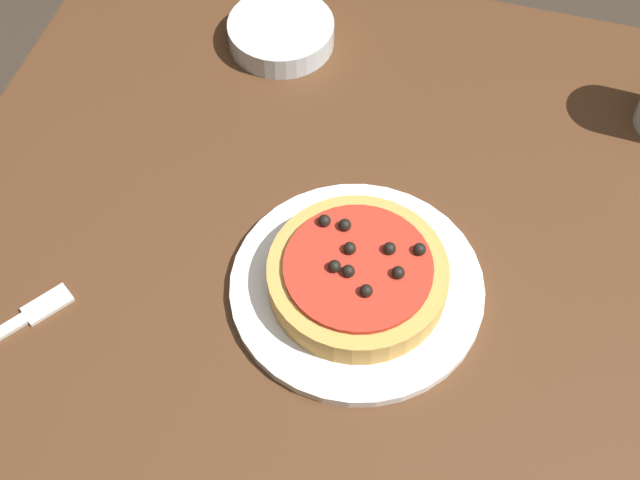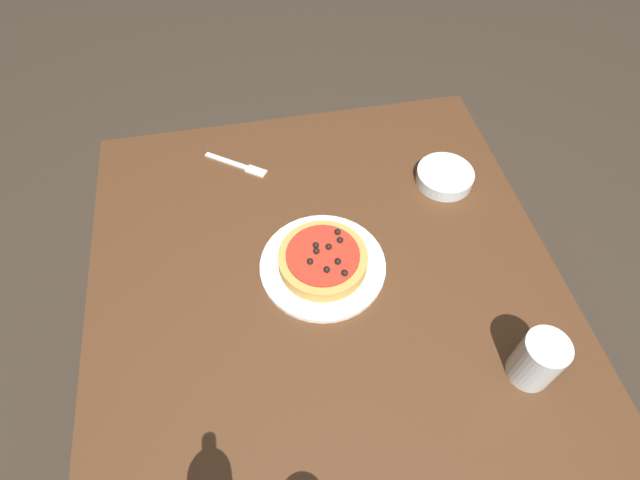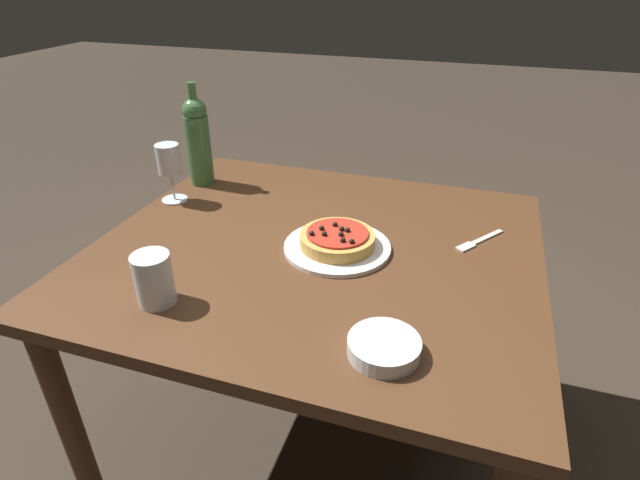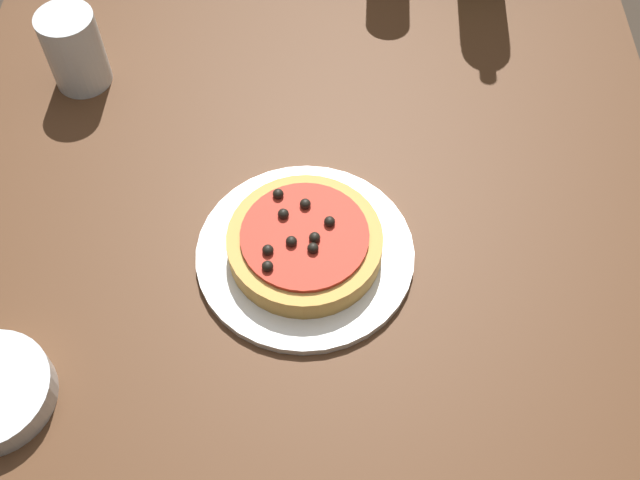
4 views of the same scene
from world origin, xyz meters
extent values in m
plane|color=#382D23|center=(0.00, 0.00, 0.00)|extent=(14.00, 14.00, 0.00)
cube|color=#4C2D19|center=(0.00, 0.00, 0.71)|extent=(1.15, 1.03, 0.03)
cylinder|color=#4C2D19|center=(0.51, 0.45, 0.34)|extent=(0.06, 0.06, 0.69)
cylinder|color=#4C2D19|center=(-0.51, 0.45, 0.34)|extent=(0.06, 0.06, 0.69)
cylinder|color=#4C2D19|center=(-0.51, -0.45, 0.34)|extent=(0.06, 0.06, 0.69)
cylinder|color=white|center=(0.06, 0.00, 0.73)|extent=(0.28, 0.28, 0.01)
cylinder|color=gold|center=(0.06, 0.00, 0.75)|extent=(0.20, 0.20, 0.03)
cylinder|color=#B72D1E|center=(0.06, 0.00, 0.77)|extent=(0.16, 0.16, 0.01)
sphere|color=black|center=(0.02, 0.00, 0.78)|extent=(0.01, 0.01, 0.01)
sphere|color=black|center=(0.04, 0.03, 0.78)|extent=(0.01, 0.01, 0.01)
sphere|color=black|center=(0.09, -0.04, 0.78)|extent=(0.01, 0.01, 0.01)
sphere|color=black|center=(0.07, -0.02, 0.78)|extent=(0.01, 0.01, 0.01)
sphere|color=black|center=(0.11, -0.04, 0.78)|extent=(0.01, 0.01, 0.01)
sphere|color=black|center=(0.03, -0.03, 0.78)|extent=(0.01, 0.01, 0.01)
sphere|color=black|center=(0.08, 0.01, 0.78)|extent=(0.01, 0.01, 0.01)
sphere|color=black|center=(0.07, 0.01, 0.78)|extent=(0.01, 0.01, 0.01)
sphere|color=black|center=(0.00, -0.03, 0.78)|extent=(0.01, 0.01, 0.01)
cylinder|color=silver|center=(-0.51, 0.13, 0.73)|extent=(0.08, 0.08, 0.00)
cylinder|color=silver|center=(-0.51, 0.13, 0.77)|extent=(0.01, 0.01, 0.09)
cylinder|color=silver|center=(-0.51, 0.13, 0.86)|extent=(0.07, 0.07, 0.09)
cylinder|color=#3D6B38|center=(-0.50, 0.28, 0.84)|extent=(0.08, 0.08, 0.23)
sphere|color=#3D6B38|center=(-0.50, 0.28, 0.97)|extent=(0.08, 0.08, 0.08)
cylinder|color=#3D6B38|center=(-0.50, 0.28, 1.02)|extent=(0.03, 0.03, 0.07)
cylinder|color=silver|center=(-0.26, -0.34, 0.78)|extent=(0.08, 0.08, 0.12)
cylinder|color=silver|center=(0.26, -0.35, 0.74)|extent=(0.14, 0.14, 0.03)
cube|color=beige|center=(0.43, 0.18, 0.73)|extent=(0.08, 0.11, 0.00)
cube|color=beige|center=(0.38, 0.11, 0.73)|extent=(0.05, 0.06, 0.00)
camera|label=1|loc=(-0.04, 0.50, 1.57)|focal=50.00mm
camera|label=2|loc=(-0.54, 0.12, 1.66)|focal=28.00mm
camera|label=3|loc=(0.37, -1.08, 1.39)|focal=28.00mm
camera|label=4|loc=(0.57, 0.03, 1.54)|focal=42.00mm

